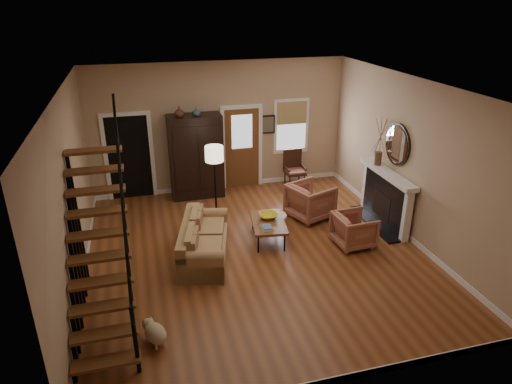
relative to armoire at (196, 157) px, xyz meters
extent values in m
plane|color=brown|center=(0.70, -3.15, -1.05)|extent=(7.00, 7.00, 0.00)
plane|color=white|center=(0.70, -3.15, 2.25)|extent=(7.00, 7.00, 0.00)
cube|color=tan|center=(0.70, 0.35, 0.60)|extent=(6.50, 0.04, 3.30)
cube|color=tan|center=(-2.55, -3.15, 0.60)|extent=(0.04, 7.00, 3.30)
cube|color=tan|center=(3.95, -3.15, 0.60)|extent=(0.04, 7.00, 3.30)
cube|color=black|center=(-1.60, 0.50, 0.00)|extent=(1.00, 0.36, 2.10)
cube|color=brown|center=(1.25, 0.33, 0.00)|extent=(0.90, 0.06, 2.10)
cube|color=silver|center=(2.60, 0.32, 0.50)|extent=(0.96, 0.06, 1.46)
cube|color=black|center=(3.83, -2.65, -0.48)|extent=(0.24, 1.60, 1.15)
cube|color=white|center=(3.77, -2.65, 0.15)|extent=(0.30, 1.95, 0.10)
cylinder|color=silver|center=(3.90, -2.65, 0.80)|extent=(0.05, 0.90, 0.90)
imported|color=#4C2619|center=(-0.35, -0.10, 1.17)|extent=(0.24, 0.24, 0.25)
imported|color=#334C60|center=(0.05, -0.10, 1.16)|extent=(0.20, 0.20, 0.21)
imported|color=gold|center=(1.13, -2.55, -0.57)|extent=(0.39, 0.39, 0.10)
imported|color=brown|center=(2.70, -3.36, -0.70)|extent=(0.80, 0.78, 0.70)
imported|color=brown|center=(2.31, -1.93, -0.64)|extent=(1.15, 1.14, 0.82)
camera|label=1|loc=(-1.37, -10.75, 3.70)|focal=32.00mm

